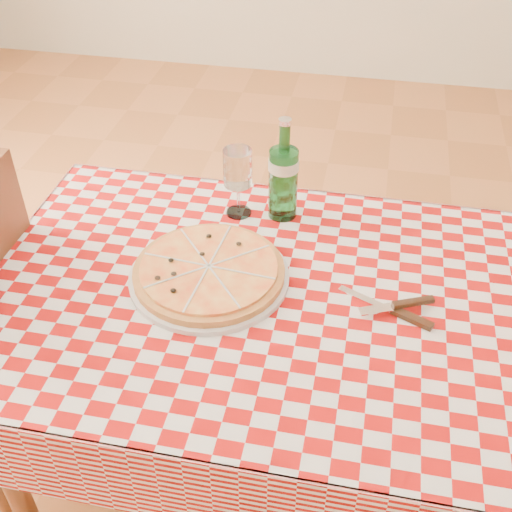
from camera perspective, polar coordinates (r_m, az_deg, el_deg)
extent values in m
plane|color=#AF6638|center=(2.06, 0.23, -19.09)|extent=(6.00, 6.00, 0.00)
cube|color=brown|center=(1.49, 0.30, -4.16)|extent=(1.20, 0.80, 0.04)
cylinder|color=brown|center=(1.74, -20.85, -18.12)|extent=(0.06, 0.06, 0.71)
cylinder|color=brown|center=(2.12, -12.42, -3.25)|extent=(0.06, 0.06, 0.71)
cylinder|color=brown|center=(2.01, 17.67, -7.31)|extent=(0.06, 0.06, 0.71)
cube|color=#9F0B09|center=(1.47, 0.30, -3.48)|extent=(1.30, 0.90, 0.01)
cylinder|color=brown|center=(1.99, 21.46, -14.09)|extent=(0.04, 0.04, 0.48)
cylinder|color=brown|center=(2.11, -17.50, -9.38)|extent=(0.04, 0.04, 0.45)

